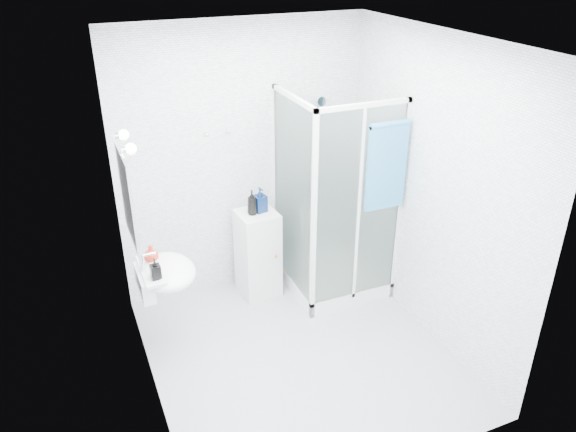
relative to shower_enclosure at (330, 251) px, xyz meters
name	(u,v)px	position (x,y,z in m)	size (l,w,h in m)	color
room	(300,219)	(-0.67, -0.77, 0.85)	(2.40, 2.60, 2.60)	white
shower_enclosure	(330,251)	(0.00, 0.00, 0.00)	(0.90, 0.95, 2.00)	white
wall_basin	(164,273)	(-1.66, -0.32, 0.35)	(0.46, 0.56, 0.35)	white
mirror	(127,197)	(-1.85, -0.32, 1.05)	(0.02, 0.60, 0.70)	white
vanity_lights	(126,142)	(-1.80, -0.32, 1.47)	(0.10, 0.40, 0.08)	silver
wall_hooks	(217,133)	(-0.92, 0.49, 1.17)	(0.23, 0.06, 0.03)	silver
storage_cabinet	(258,253)	(-0.65, 0.26, -0.01)	(0.38, 0.40, 0.88)	silver
hand_towel	(387,164)	(0.31, -0.40, 1.01)	(0.37, 0.05, 0.79)	teal
shampoo_bottle_a	(252,203)	(-0.70, 0.25, 0.55)	(0.09, 0.09, 0.24)	black
shampoo_bottle_b	(260,200)	(-0.61, 0.28, 0.55)	(0.11, 0.11, 0.24)	#0C2049
soap_dispenser_orange	(151,254)	(-1.72, -0.21, 0.49)	(0.12, 0.12, 0.15)	red
soap_dispenser_black	(155,269)	(-1.74, -0.47, 0.50)	(0.08, 0.08, 0.17)	black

